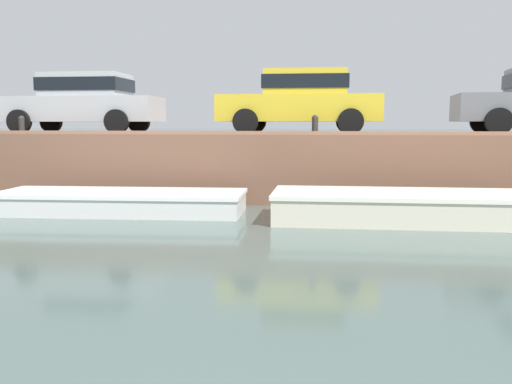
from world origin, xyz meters
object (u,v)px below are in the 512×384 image
object	(u,v)px
car_left_inner_yellow	(302,99)
boat_moored_central_cream	(418,207)
mooring_bollard_west	(22,124)
mooring_bollard_mid	(315,124)
car_leftmost_silver	(83,101)
boat_moored_west_white	(110,202)

from	to	relation	value
car_left_inner_yellow	boat_moored_central_cream	bearing A→B (deg)	-52.14
boat_moored_central_cream	car_left_inner_yellow	bearing A→B (deg)	127.86
mooring_bollard_west	mooring_bollard_mid	world-z (taller)	same
car_leftmost_silver	mooring_bollard_mid	distance (m)	6.25
mooring_bollard_mid	car_left_inner_yellow	bearing A→B (deg)	108.31
car_left_inner_yellow	mooring_bollard_west	xyz separation A→B (m)	(-6.80, -1.17, -0.61)
mooring_bollard_west	boat_moored_west_white	bearing A→B (deg)	-30.92
boat_moored_west_white	mooring_bollard_west	world-z (taller)	mooring_bollard_west
boat_moored_west_white	car_left_inner_yellow	xyz separation A→B (m)	(3.81, 2.96, 2.24)
car_left_inner_yellow	mooring_bollard_mid	bearing A→B (deg)	-71.69
car_left_inner_yellow	mooring_bollard_west	world-z (taller)	car_left_inner_yellow
car_leftmost_silver	mooring_bollard_mid	xyz separation A→B (m)	(6.11, -1.17, -0.61)
boat_moored_central_cream	car_left_inner_yellow	distance (m)	4.56
boat_moored_west_white	boat_moored_central_cream	xyz separation A→B (m)	(6.27, -0.20, 0.06)
boat_moored_west_white	mooring_bollard_mid	bearing A→B (deg)	23.10
mooring_bollard_west	mooring_bollard_mid	size ratio (longest dim) A/B	1.00
boat_moored_central_cream	mooring_bollard_west	world-z (taller)	mooring_bollard_west
boat_moored_central_cream	car_leftmost_silver	distance (m)	9.04
car_leftmost_silver	mooring_bollard_west	size ratio (longest dim) A/B	9.32
boat_moored_central_cream	car_left_inner_yellow	size ratio (longest dim) A/B	1.51
boat_moored_central_cream	mooring_bollard_west	bearing A→B (deg)	167.85
mooring_bollard_west	car_leftmost_silver	bearing A→B (deg)	47.46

